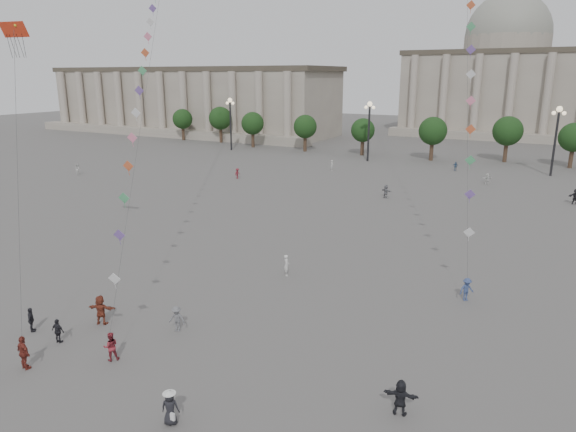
% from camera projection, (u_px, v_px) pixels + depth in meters
% --- Properties ---
extents(ground, '(360.00, 360.00, 0.00)m').
position_uv_depth(ground, '(185.00, 369.00, 27.37)').
color(ground, '#53514E').
rests_on(ground, ground).
extents(hall_west, '(84.00, 26.22, 17.20)m').
position_uv_depth(hall_west, '(189.00, 101.00, 139.13)').
color(hall_west, gray).
rests_on(hall_west, ground).
extents(hall_central, '(48.30, 34.30, 35.50)m').
position_uv_depth(hall_central, '(503.00, 79.00, 133.25)').
color(hall_central, gray).
rests_on(hall_central, ground).
extents(tree_row, '(137.12, 5.12, 8.00)m').
position_uv_depth(tree_row, '(463.00, 131.00, 92.13)').
color(tree_row, '#3A291D').
rests_on(tree_row, ground).
extents(lamp_post_far_west, '(2.00, 0.90, 10.65)m').
position_uv_depth(lamp_post_far_west, '(230.00, 114.00, 105.41)').
color(lamp_post_far_west, '#262628').
rests_on(lamp_post_far_west, ground).
extents(lamp_post_mid_west, '(2.00, 0.90, 10.65)m').
position_uv_depth(lamp_post_mid_west, '(369.00, 120.00, 91.68)').
color(lamp_post_mid_west, '#262628').
rests_on(lamp_post_mid_west, ground).
extents(lamp_post_mid_east, '(2.00, 0.90, 10.65)m').
position_uv_depth(lamp_post_mid_east, '(557.00, 128.00, 77.95)').
color(lamp_post_mid_east, '#262628').
rests_on(lamp_post_mid_east, ground).
extents(person_crowd_0, '(0.93, 0.50, 1.51)m').
position_uv_depth(person_crowd_0, '(455.00, 166.00, 83.82)').
color(person_crowd_0, '#345177').
rests_on(person_crowd_0, ground).
extents(person_crowd_1, '(1.01, 0.91, 1.68)m').
position_uv_depth(person_crowd_1, '(78.00, 169.00, 80.61)').
color(person_crowd_1, silver).
rests_on(person_crowd_1, ground).
extents(person_crowd_2, '(0.76, 1.10, 1.57)m').
position_uv_depth(person_crowd_2, '(237.00, 173.00, 77.58)').
color(person_crowd_2, maroon).
rests_on(person_crowd_2, ground).
extents(person_crowd_3, '(1.68, 0.77, 1.74)m').
position_uv_depth(person_crowd_3, '(400.00, 397.00, 23.52)').
color(person_crowd_3, black).
rests_on(person_crowd_3, ground).
extents(person_crowd_4, '(1.51, 1.11, 1.58)m').
position_uv_depth(person_crowd_4, '(487.00, 179.00, 73.45)').
color(person_crowd_4, silver).
rests_on(person_crowd_4, ground).
extents(person_crowd_6, '(1.15, 0.84, 1.60)m').
position_uv_depth(person_crowd_6, '(177.00, 319.00, 31.26)').
color(person_crowd_6, slate).
rests_on(person_crowd_6, ground).
extents(person_crowd_9, '(1.86, 1.11, 1.91)m').
position_uv_depth(person_crowd_9, '(576.00, 197.00, 62.02)').
color(person_crowd_9, black).
rests_on(person_crowd_9, ground).
extents(person_crowd_10, '(0.63, 0.76, 1.77)m').
position_uv_depth(person_crowd_10, '(332.00, 165.00, 83.79)').
color(person_crowd_10, silver).
rests_on(person_crowd_10, ground).
extents(person_crowd_12, '(1.63, 1.08, 1.68)m').
position_uv_depth(person_crowd_12, '(386.00, 191.00, 65.25)').
color(person_crowd_12, slate).
rests_on(person_crowd_12, ground).
extents(person_crowd_13, '(0.66, 0.73, 1.68)m').
position_uv_depth(person_crowd_13, '(287.00, 265.00, 39.98)').
color(person_crowd_13, silver).
rests_on(person_crowd_13, ground).
extents(tourist_0, '(1.17, 0.61, 1.91)m').
position_uv_depth(tourist_0, '(24.00, 353.00, 27.15)').
color(tourist_0, maroon).
rests_on(tourist_0, ground).
extents(tourist_1, '(0.91, 0.91, 1.55)m').
position_uv_depth(tourist_1, '(31.00, 320.00, 31.19)').
color(tourist_1, '#222127').
rests_on(tourist_1, ground).
extents(tourist_2, '(1.86, 1.11, 1.91)m').
position_uv_depth(tourist_2, '(101.00, 310.00, 32.11)').
color(tourist_2, brown).
rests_on(tourist_2, ground).
extents(tourist_4, '(0.90, 0.45, 1.49)m').
position_uv_depth(tourist_4, '(58.00, 331.00, 29.90)').
color(tourist_4, black).
rests_on(tourist_4, ground).
extents(kite_flyer_0, '(1.00, 1.01, 1.65)m').
position_uv_depth(kite_flyer_0, '(111.00, 346.00, 28.04)').
color(kite_flyer_0, maroon).
rests_on(kite_flyer_0, ground).
extents(kite_flyer_1, '(1.19, 1.19, 1.65)m').
position_uv_depth(kite_flyer_1, '(467.00, 289.00, 35.49)').
color(kite_flyer_1, '#344576').
rests_on(kite_flyer_1, ground).
extents(hat_person, '(0.95, 0.80, 1.69)m').
position_uv_depth(hat_person, '(170.00, 407.00, 22.86)').
color(hat_person, black).
rests_on(hat_person, ground).
extents(dragon_kite, '(6.69, 5.27, 22.21)m').
position_uv_depth(dragon_kite, '(16.00, 42.00, 35.92)').
color(dragon_kite, red).
rests_on(dragon_kite, ground).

